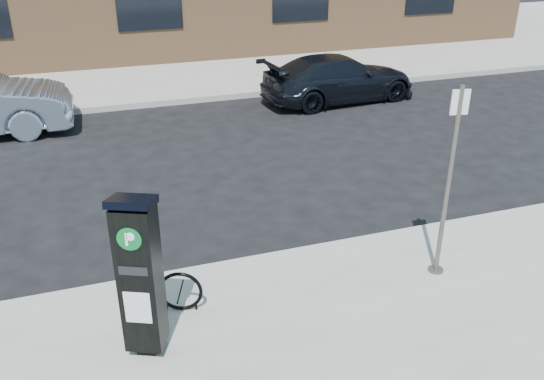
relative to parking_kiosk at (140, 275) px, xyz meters
name	(u,v)px	position (x,y,z in m)	size (l,w,h in m)	color
ground	(278,262)	(2.03, 1.43, -1.13)	(120.00, 120.00, 0.00)	black
sidewalk_far	(146,54)	(2.03, 15.43, -1.06)	(60.00, 12.00, 0.15)	gray
curb_near	(279,258)	(2.03, 1.41, -1.06)	(60.00, 0.12, 0.16)	#9E9B93
curb_far	(177,102)	(2.03, 9.45, -1.06)	(60.00, 0.12, 0.16)	#9E9B93
parking_kiosk	(140,275)	(0.00, 0.00, 0.00)	(0.56, 0.53, 1.91)	black
sign_pole	(448,186)	(3.89, 0.32, 0.29)	(0.23, 0.21, 2.56)	#615A56
bike_rack	(180,292)	(0.48, 0.59, -0.72)	(0.53, 0.22, 0.54)	black
car_dark	(339,78)	(6.18, 8.41, -0.52)	(1.70, 4.18, 1.21)	black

